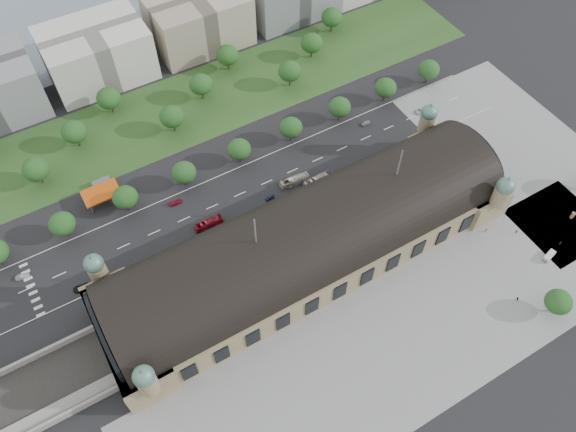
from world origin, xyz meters
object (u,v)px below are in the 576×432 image
parked_car_4 (192,256)px  petrol_station (102,189)px  traffic_car_3 (176,202)px  parked_car_0 (127,276)px  advertising_column (573,215)px  parked_car_1 (110,289)px  van_south (548,257)px  bus_west (209,223)px  pedestrian_2 (516,231)px  parked_car_6 (225,240)px  bus_east (295,180)px  parked_car_5 (168,257)px  pedestrian_1 (560,243)px  traffic_car_1 (22,276)px  traffic_car_5 (366,123)px  pedestrian_4 (517,299)px  parked_car_2 (94,294)px  traffic_car_6 (420,111)px  bus_mid (317,180)px  pedestrian_0 (486,230)px  traffic_car_4 (270,198)px  parked_car_3 (169,256)px

parked_car_4 → petrol_station: bearing=170.5°
traffic_car_3 → parked_car_4: (-4.68, -25.51, 0.07)m
parked_car_0 → advertising_column: bearing=34.3°
parked_car_1 → van_south: 156.09m
petrol_station → bus_west: petrol_station is taller
van_south → pedestrian_2: bearing=85.0°
petrol_station → parked_car_0: size_ratio=2.84×
bus_west → pedestrian_2: bearing=-121.4°
parked_car_6 → bus_west: bearing=170.6°
parked_car_4 → bus_east: (49.58, 11.00, 0.89)m
traffic_car_3 → parked_car_0: parked_car_0 is taller
parked_car_5 → pedestrian_1: (126.41, -67.07, 0.23)m
traffic_car_1 → parked_car_6: 72.24m
parked_car_6 → parked_car_4: bearing=-112.7°
traffic_car_5 → parked_car_4: bearing=102.5°
parked_car_0 → parked_car_5: size_ratio=0.92×
parked_car_0 → pedestrian_4: bearing=21.6°
parked_car_2 → pedestrian_1: size_ratio=2.73×
traffic_car_5 → bus_west: bus_west is taller
parked_car_1 → advertising_column: size_ratio=1.57×
traffic_car_6 → bus_east: (-68.23, -6.83, 0.94)m
parked_car_0 → parked_car_1: bearing=-109.5°
advertising_column → pedestrian_1: bearing=-153.4°
bus_mid → parked_car_0: bearing=90.0°
bus_east → parked_car_2: bearing=100.4°
parked_car_1 → parked_car_6: 43.57m
traffic_car_6 → pedestrian_0: 65.64m
bus_east → traffic_car_5: bearing=-68.7°
parked_car_5 → parked_car_6: bearing=44.3°
parked_car_1 → traffic_car_3: bearing=90.6°
parked_car_4 → bus_west: bus_west is taller
parked_car_0 → pedestrian_4: size_ratio=2.70×
parked_car_4 → pedestrian_4: 114.50m
parked_car_2 → traffic_car_3: bearing=97.4°
traffic_car_4 → pedestrian_0: pedestrian_0 is taller
parked_car_3 → advertising_column: (138.96, -60.59, 0.76)m
bus_west → pedestrian_2: bus_west is taller
petrol_station → bus_east: (67.31, -33.28, -1.26)m
pedestrian_2 → traffic_car_6: bearing=-50.7°
parked_car_0 → traffic_car_3: bearing=93.1°
traffic_car_1 → bus_east: 105.43m
traffic_car_3 → traffic_car_6: traffic_car_6 is taller
traffic_car_5 → parked_car_4: size_ratio=0.89×
parked_car_1 → parked_car_2: 5.53m
traffic_car_6 → parked_car_1: size_ratio=1.17×
parked_car_3 → bus_west: size_ratio=0.40×
parked_car_2 → pedestrian_0: 143.08m
parked_car_6 → pedestrian_0: bearing=39.5°
pedestrian_2 → bus_west: bearing=15.1°
van_south → advertising_column: (21.10, 8.58, 0.42)m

